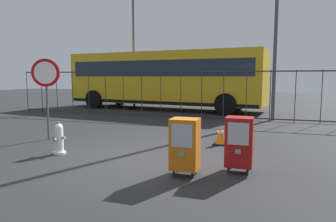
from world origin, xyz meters
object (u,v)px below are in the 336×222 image
at_px(fire_hydrant, 59,139).
at_px(street_light_near_right, 133,21).
at_px(newspaper_box_primary, 185,144).
at_px(stop_sign, 46,82).
at_px(traffic_cone, 221,135).
at_px(newspaper_box_secondary, 239,142).
at_px(bus_near, 164,77).

xyz_separation_m(fire_hydrant, street_light_near_right, (-3.06, 10.74, 4.55)).
relative_size(newspaper_box_primary, stop_sign, 0.46).
bearing_deg(stop_sign, traffic_cone, 10.93).
bearing_deg(street_light_near_right, fire_hydrant, -74.12).
height_order(newspaper_box_secondary, bus_near, bus_near).
bearing_deg(stop_sign, fire_hydrant, -42.95).
height_order(newspaper_box_primary, traffic_cone, newspaper_box_primary).
xyz_separation_m(fire_hydrant, newspaper_box_secondary, (4.00, -0.09, 0.22)).
distance_m(newspaper_box_primary, traffic_cone, 2.72).
relative_size(newspaper_box_primary, traffic_cone, 1.92).
bearing_deg(traffic_cone, newspaper_box_primary, -94.81).
distance_m(traffic_cone, bus_near, 8.87).
xyz_separation_m(traffic_cone, street_light_near_right, (-6.39, 8.63, 4.64)).
height_order(stop_sign, bus_near, bus_near).
xyz_separation_m(newspaper_box_secondary, street_light_near_right, (-7.05, 10.83, 4.33)).
bearing_deg(traffic_cone, newspaper_box_secondary, -73.25).
height_order(fire_hydrant, stop_sign, stop_sign).
xyz_separation_m(newspaper_box_secondary, stop_sign, (-5.30, 1.31, 1.03)).
xyz_separation_m(fire_hydrant, traffic_cone, (3.33, 2.11, -0.09)).
bearing_deg(newspaper_box_secondary, stop_sign, 166.16).
bearing_deg(newspaper_box_secondary, newspaper_box_primary, -151.37).
bearing_deg(street_light_near_right, newspaper_box_primary, -61.42).
relative_size(newspaper_box_secondary, bus_near, 0.10).
xyz_separation_m(fire_hydrant, bus_near, (-0.87, 9.79, 1.36)).
distance_m(newspaper_box_primary, stop_sign, 4.87).
bearing_deg(fire_hydrant, traffic_cone, 32.37).
xyz_separation_m(newspaper_box_primary, newspaper_box_secondary, (0.89, 0.49, 0.00)).
height_order(stop_sign, traffic_cone, stop_sign).
xyz_separation_m(bus_near, street_light_near_right, (-2.19, 0.96, 3.19)).
height_order(newspaper_box_primary, street_light_near_right, street_light_near_right).
xyz_separation_m(stop_sign, bus_near, (0.44, 8.57, 0.11)).
bearing_deg(bus_near, stop_sign, -86.15).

